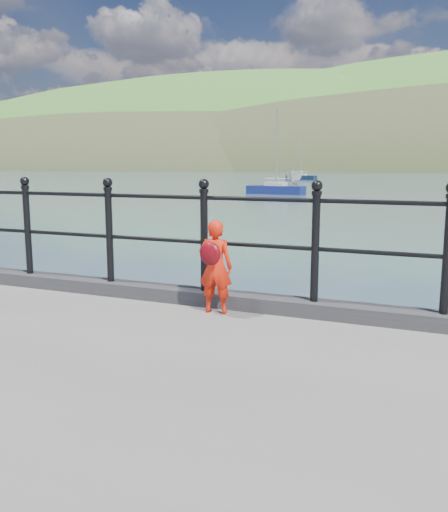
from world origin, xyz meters
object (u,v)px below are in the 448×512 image
at_px(child, 215,266).
at_px(sailboat_left, 301,178).
at_px(railing, 155,226).
at_px(sailboat_port, 276,190).
at_px(launch_white, 294,177).

bearing_deg(child, sailboat_left, -83.34).
distance_m(railing, sailboat_port, 39.72).
bearing_deg(sailboat_left, launch_white, -67.93).
xyz_separation_m(railing, child, (0.85, -0.28, -0.34)).
bearing_deg(railing, sailboat_port, 105.39).
distance_m(sailboat_port, sailboat_left, 41.26).
xyz_separation_m(child, launch_white, (-15.72, 59.96, -0.62)).
height_order(railing, sailboat_port, sailboat_port).
distance_m(child, launch_white, 61.99).
relative_size(railing, child, 19.05).
relative_size(child, sailboat_left, 0.14).
height_order(launch_white, sailboat_left, sailboat_left).
bearing_deg(sailboat_left, child, -66.06).
relative_size(sailboat_port, sailboat_left, 1.02).
height_order(child, sailboat_port, sailboat_port).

